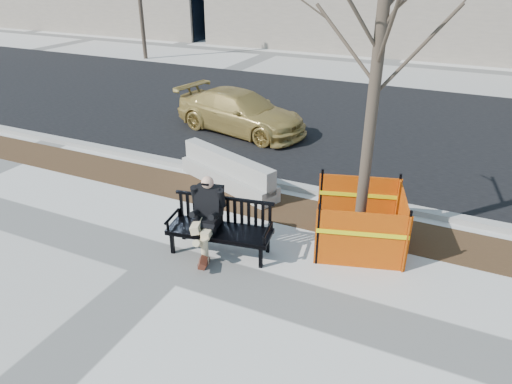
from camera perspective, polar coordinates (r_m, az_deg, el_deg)
ground at (r=8.16m, az=-10.60°, el=-8.38°), size 120.00×120.00×0.00m
mulch_strip at (r=10.04m, az=-2.15°, el=-0.80°), size 40.00×1.20×0.02m
asphalt_street at (r=15.41m, az=8.56°, el=8.77°), size 60.00×10.40×0.01m
curb at (r=10.79m, az=0.15°, el=1.55°), size 60.00×0.25×0.12m
bench at (r=8.30m, az=-4.30°, el=-7.26°), size 1.90×0.94×0.97m
seated_man at (r=8.41m, az=-5.73°, el=-6.82°), size 0.73×1.04×1.35m
tree_fence at (r=8.68m, az=12.08°, el=-6.20°), size 2.77×2.77×5.58m
sedan at (r=14.09m, az=-1.83°, el=7.35°), size 4.30×2.40×1.18m
jersey_barrier_left at (r=10.62m, az=-3.34°, el=0.72°), size 2.73×1.49×0.78m
far_tree_left at (r=25.73m, az=-13.17°, el=15.44°), size 2.92×2.92×6.08m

